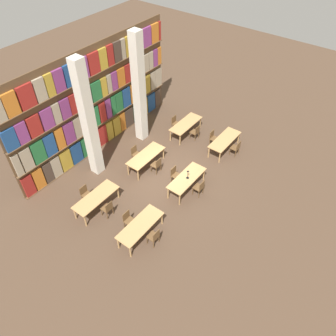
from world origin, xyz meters
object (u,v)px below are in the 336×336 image
object	(u,v)px
pillar_left	(88,122)
chair_8	(157,165)
chair_1	(129,220)
chair_11	(175,123)
chair_3	(175,175)
chair_2	(199,187)
reading_table_4	(146,156)
chair_10	(196,132)
chair_7	(86,194)
chair_0	(154,237)
reading_table_2	(225,140)
reading_table_0	(140,226)
chair_6	(108,208)
reading_table_5	(186,124)
desk_lamp_0	(188,173)
chair_9	(136,154)
reading_table_3	(96,198)
chair_4	(236,148)
pillar_center	(139,90)
chair_5	(213,138)

from	to	relation	value
pillar_left	chair_8	world-z (taller)	pillar_left
chair_1	chair_11	xyz separation A→B (m)	(6.75, 2.52, 0.00)
pillar_left	chair_3	world-z (taller)	pillar_left
chair_2	reading_table_4	bearing A→B (deg)	90.03
chair_2	chair_10	xyz separation A→B (m)	(3.38, 2.49, 0.00)
chair_3	chair_7	world-z (taller)	same
chair_11	chair_0	bearing A→B (deg)	30.04
reading_table_2	reading_table_0	bearing A→B (deg)	-179.41
chair_6	reading_table_0	bearing A→B (deg)	-88.22
chair_6	reading_table_5	xyz separation A→B (m)	(6.89, 0.69, 0.17)
chair_6	reading_table_5	world-z (taller)	chair_6
chair_1	reading_table_5	world-z (taller)	chair_1
desk_lamp_0	chair_7	world-z (taller)	desk_lamp_0
chair_0	chair_11	distance (m)	7.80
chair_3	chair_9	bearing A→B (deg)	-89.99
reading_table_5	pillar_left	bearing A→B (deg)	160.65
reading_table_2	reading_table_4	distance (m)	4.31
chair_8	desk_lamp_0	bearing A→B (deg)	-91.32
chair_1	chair_9	distance (m)	4.24
reading_table_4	chair_6	bearing A→B (deg)	-168.11
reading_table_2	chair_2	bearing A→B (deg)	-168.34
chair_0	chair_10	size ratio (longest dim) A/B	1.00
chair_3	chair_11	distance (m)	4.20
reading_table_5	reading_table_3	bearing A→B (deg)	179.95
chair_1	reading_table_3	bearing A→B (deg)	-87.56
chair_7	chair_8	bearing A→B (deg)	158.73
desk_lamp_0	reading_table_3	distance (m)	4.26
reading_table_0	desk_lamp_0	size ratio (longest dim) A/B	4.44
pillar_left	chair_4	world-z (taller)	pillar_left
reading_table_3	chair_10	size ratio (longest dim) A/B	2.46
pillar_center	chair_10	world-z (taller)	pillar_center
chair_4	chair_5	size ratio (longest dim) A/B	1.00
reading_table_0	chair_10	bearing A→B (deg)	15.10
pillar_center	reading_table_5	bearing A→B (deg)	-46.62
chair_6	chair_3	bearing A→B (deg)	-17.76
chair_3	chair_5	size ratio (longest dim) A/B	1.00
reading_table_0	chair_7	xyz separation A→B (m)	(-0.06, 3.22, -0.17)
chair_5	reading_table_4	xyz separation A→B (m)	(-3.54, 1.80, 0.17)
chair_1	reading_table_4	bearing A→B (deg)	-150.90
chair_5	chair_6	world-z (taller)	same
pillar_center	desk_lamp_0	world-z (taller)	pillar_center
reading_table_4	chair_0	bearing A→B (deg)	-135.96
chair_6	reading_table_5	bearing A→B (deg)	5.68
chair_1	chair_2	bearing A→B (deg)	158.24
chair_5	reading_table_4	bearing A→B (deg)	-26.97
chair_10	desk_lamp_0	bearing A→B (deg)	-151.84
chair_1	desk_lamp_0	size ratio (longest dim) A/B	1.81
desk_lamp_0	chair_4	xyz separation A→B (m)	(3.59, -0.62, -0.58)
desk_lamp_0	chair_5	bearing A→B (deg)	12.07
chair_7	chair_9	bearing A→B (deg)	-179.40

